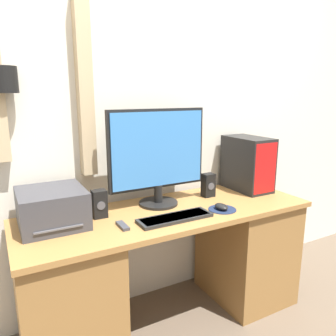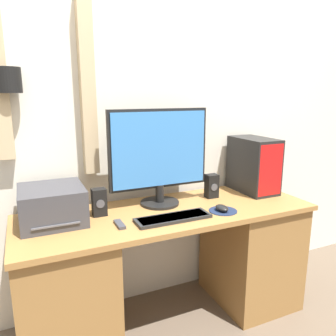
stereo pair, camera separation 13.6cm
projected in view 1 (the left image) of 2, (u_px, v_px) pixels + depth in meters
name	position (u px, v px, depth m)	size (l,w,h in m)	color
wall_back	(141.00, 100.00, 2.06)	(6.40, 0.18, 2.70)	silver
desk	(169.00, 265.00, 1.98)	(1.71, 0.59, 0.73)	olive
monitor	(158.00, 154.00, 1.93)	(0.61, 0.24, 0.58)	black
keyboard	(175.00, 218.00, 1.76)	(0.41, 0.13, 0.02)	black
mousepad	(222.00, 209.00, 1.91)	(0.16, 0.16, 0.00)	#19233D
mouse	(221.00, 207.00, 1.90)	(0.06, 0.10, 0.03)	black
computer_tower	(248.00, 164.00, 2.27)	(0.20, 0.35, 0.37)	black
printer	(52.00, 208.00, 1.66)	(0.32, 0.34, 0.19)	#38383D
speaker_left	(99.00, 204.00, 1.77)	(0.08, 0.07, 0.15)	black
speaker_right	(208.00, 185.00, 2.14)	(0.08, 0.07, 0.15)	black
remote_control	(123.00, 226.00, 1.66)	(0.04, 0.11, 0.02)	#38383D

